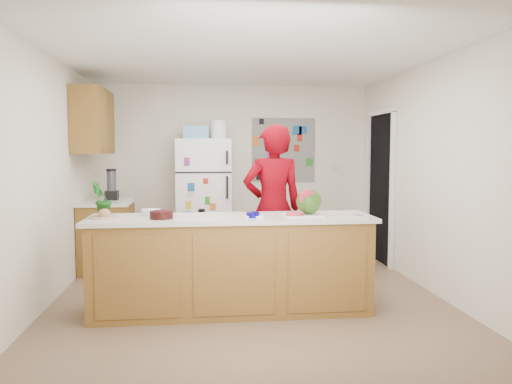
{
  "coord_description": "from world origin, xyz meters",
  "views": [
    {
      "loc": [
        -0.48,
        -5.17,
        1.54
      ],
      "look_at": [
        0.11,
        0.2,
        1.09
      ],
      "focal_mm": 35.0,
      "sensor_mm": 36.0,
      "label": 1
    }
  ],
  "objects": [
    {
      "name": "plate",
      "position": [
        -1.37,
        -0.49,
        0.93
      ],
      "size": [
        0.3,
        0.3,
        0.02
      ],
      "primitive_type": "cylinder",
      "rotation": [
        0.0,
        0.0,
        -0.17
      ],
      "color": "#BEAA92",
      "rests_on": "peninsula_top"
    },
    {
      "name": "fridge_top_bin",
      "position": [
        -0.55,
        1.88,
        1.79
      ],
      "size": [
        0.35,
        0.28,
        0.18
      ],
      "primitive_type": "cube",
      "color": "#5999B2",
      "rests_on": "refrigerator"
    },
    {
      "name": "cobalt_bowl",
      "position": [
        -0.01,
        -0.6,
        0.95
      ],
      "size": [
        0.14,
        0.14,
        0.05
      ],
      "primitive_type": "cylinder",
      "rotation": [
        0.0,
        0.0,
        0.09
      ],
      "color": "#07005D",
      "rests_on": "peninsula_top"
    },
    {
      "name": "upper_cabinets",
      "position": [
        -1.82,
        1.3,
        1.9
      ],
      "size": [
        0.35,
        1.0,
        0.8
      ],
      "primitive_type": "cube",
      "color": "brown",
      "rests_on": "wall_left"
    },
    {
      "name": "peninsula_base",
      "position": [
        -0.2,
        -0.5,
        0.44
      ],
      "size": [
        2.6,
        0.62,
        0.88
      ],
      "primitive_type": "cube",
      "color": "brown",
      "rests_on": "floor"
    },
    {
      "name": "blender_appliance",
      "position": [
        -1.64,
        1.46,
        1.09
      ],
      "size": [
        0.12,
        0.12,
        0.38
      ],
      "primitive_type": "cylinder",
      "color": "black",
      "rests_on": "side_counter_top"
    },
    {
      "name": "keys",
      "position": [
        1.0,
        -0.59,
        0.93
      ],
      "size": [
        0.09,
        0.05,
        0.01
      ],
      "primitive_type": "cube",
      "rotation": [
        0.0,
        0.0,
        -0.21
      ],
      "color": "slate",
      "rests_on": "peninsula_top"
    },
    {
      "name": "side_counter_top",
      "position": [
        -1.69,
        1.35,
        0.88
      ],
      "size": [
        0.64,
        0.84,
        0.04
      ],
      "primitive_type": "cube",
      "color": "silver",
      "rests_on": "side_counter_base"
    },
    {
      "name": "doorway",
      "position": [
        1.99,
        1.45,
        1.02
      ],
      "size": [
        0.03,
        0.85,
        2.04
      ],
      "primitive_type": "cube",
      "color": "black",
      "rests_on": "ground"
    },
    {
      "name": "wall_back",
      "position": [
        0.0,
        2.26,
        1.25
      ],
      "size": [
        4.0,
        0.02,
        2.5
      ],
      "primitive_type": "cube",
      "color": "beige",
      "rests_on": "ground"
    },
    {
      "name": "paper_towel",
      "position": [
        0.01,
        -0.59,
        0.93
      ],
      "size": [
        0.19,
        0.17,
        0.02
      ],
      "primitive_type": "cube",
      "rotation": [
        0.0,
        0.0,
        -0.2
      ],
      "color": "silver",
      "rests_on": "peninsula_top"
    },
    {
      "name": "watermelon",
      "position": [
        0.54,
        -0.5,
        1.05
      ],
      "size": [
        0.24,
        0.24,
        0.24
      ],
      "primitive_type": "sphere",
      "color": "#195B11",
      "rests_on": "cutting_board"
    },
    {
      "name": "peninsula_top",
      "position": [
        -0.2,
        -0.5,
        0.9
      ],
      "size": [
        2.68,
        0.7,
        0.04
      ],
      "primitive_type": "cube",
      "color": "silver",
      "rests_on": "peninsula_base"
    },
    {
      "name": "person",
      "position": [
        0.3,
        0.2,
        0.91
      ],
      "size": [
        0.71,
        0.51,
        1.82
      ],
      "primitive_type": "imported",
      "rotation": [
        0.0,
        0.0,
        3.26
      ],
      "color": "#650008",
      "rests_on": "floor"
    },
    {
      "name": "refrigerator",
      "position": [
        -0.45,
        1.88,
        0.85
      ],
      "size": [
        0.75,
        0.7,
        1.7
      ],
      "primitive_type": "cube",
      "color": "silver",
      "rests_on": "floor"
    },
    {
      "name": "photo_collage",
      "position": [
        0.75,
        2.24,
        1.55
      ],
      "size": [
        0.95,
        0.01,
        0.95
      ],
      "primitive_type": "cube",
      "color": "slate",
      "rests_on": "wall_back"
    },
    {
      "name": "cutting_board",
      "position": [
        0.48,
        -0.52,
        0.93
      ],
      "size": [
        0.38,
        0.3,
        0.01
      ],
      "primitive_type": "cube",
      "rotation": [
        0.0,
        0.0,
        0.05
      ],
      "color": "silver",
      "rests_on": "peninsula_top"
    },
    {
      "name": "white_bowl",
      "position": [
        -0.96,
        -0.35,
        0.95
      ],
      "size": [
        0.24,
        0.24,
        0.06
      ],
      "primitive_type": "cylinder",
      "rotation": [
        0.0,
        0.0,
        0.39
      ],
      "color": "white",
      "rests_on": "peninsula_top"
    },
    {
      "name": "potted_plant",
      "position": [
        -1.4,
        -0.45,
        1.09
      ],
      "size": [
        0.24,
        0.24,
        0.34
      ],
      "primitive_type": "imported",
      "rotation": [
        0.0,
        0.0,
        3.88
      ],
      "color": "#0A450D",
      "rests_on": "peninsula_top"
    },
    {
      "name": "wall_left",
      "position": [
        -2.01,
        0.0,
        1.25
      ],
      "size": [
        0.02,
        4.5,
        2.5
      ],
      "primitive_type": "cube",
      "color": "beige",
      "rests_on": "ground"
    },
    {
      "name": "cherry_bowl",
      "position": [
        -0.85,
        -0.59,
        0.96
      ],
      "size": [
        0.27,
        0.27,
        0.07
      ],
      "primitive_type": "cylinder",
      "rotation": [
        0.0,
        0.0,
        0.35
      ],
      "color": "black",
      "rests_on": "peninsula_top"
    },
    {
      "name": "watermelon_slice",
      "position": [
        0.39,
        -0.57,
        0.94
      ],
      "size": [
        0.16,
        0.16,
        0.02
      ],
      "primitive_type": "cylinder",
      "color": "red",
      "rests_on": "cutting_board"
    },
    {
      "name": "floor",
      "position": [
        0.0,
        0.0,
        -0.01
      ],
      "size": [
        4.0,
        4.5,
        0.02
      ],
      "primitive_type": "cube",
      "color": "brown",
      "rests_on": "ground"
    },
    {
      "name": "ceiling",
      "position": [
        0.0,
        0.0,
        2.51
      ],
      "size": [
        4.0,
        4.5,
        0.02
      ],
      "primitive_type": "cube",
      "color": "white",
      "rests_on": "wall_back"
    },
    {
      "name": "side_counter_base",
      "position": [
        -1.69,
        1.35,
        0.43
      ],
      "size": [
        0.6,
        0.8,
        0.86
      ],
      "primitive_type": "cube",
      "color": "brown",
      "rests_on": "floor"
    },
    {
      "name": "wall_right",
      "position": [
        2.01,
        0.0,
        1.25
      ],
      "size": [
        0.02,
        4.5,
        2.5
      ],
      "primitive_type": "cube",
      "color": "beige",
      "rests_on": "ground"
    }
  ]
}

